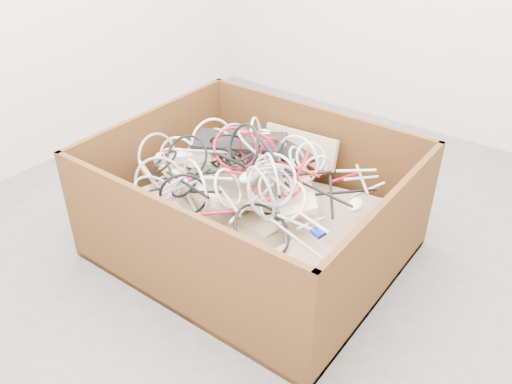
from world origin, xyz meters
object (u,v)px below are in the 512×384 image
Objects in this scene: power_strip_right at (193,187)px; cardboard_box at (250,224)px; vga_plug at (318,232)px; power_strip_left at (184,157)px.

cardboard_box is at bearing 48.62° from power_strip_right.
vga_plug is (0.61, 0.01, 0.03)m from power_strip_right.
power_strip_right is (0.19, -0.15, -0.01)m from power_strip_left.
power_strip_right is at bearing -56.13° from power_strip_left.
cardboard_box is 0.44m from power_strip_left.
power_strip_left reaches higher than power_strip_right.
cardboard_box reaches higher than vga_plug.
power_strip_right and vga_plug have the same top height.
vga_plug is (0.80, -0.14, 0.01)m from power_strip_left.
power_strip_left is 0.81m from vga_plug.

